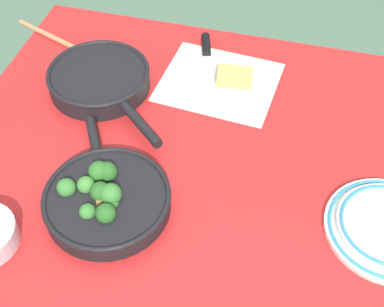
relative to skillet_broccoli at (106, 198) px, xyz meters
name	(u,v)px	position (x,y,z in m)	size (l,w,h in m)	color
ground_plane	(192,307)	(-0.14, -0.17, -0.79)	(14.00, 14.00, 0.00)	#51755B
dining_table_red	(192,181)	(-0.14, -0.17, -0.11)	(1.14, 1.01, 0.77)	red
skillet_broccoli	(106,198)	(0.00, 0.00, 0.00)	(0.27, 0.36, 0.07)	black
skillet_eggs	(100,80)	(0.15, -0.35, 0.00)	(0.36, 0.33, 0.06)	black
wooden_spoon	(83,52)	(0.25, -0.47, -0.02)	(0.39, 0.17, 0.02)	#A87A4C
parchment_sheet	(220,82)	(-0.14, -0.45, -0.03)	(0.32, 0.28, 0.00)	beige
grater_knife	(207,60)	(-0.09, -0.52, -0.02)	(0.11, 0.29, 0.02)	silver
cheese_block	(235,77)	(-0.18, -0.46, -0.01)	(0.10, 0.07, 0.04)	#E0C15B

